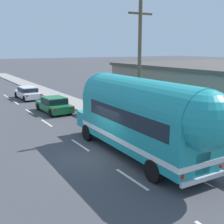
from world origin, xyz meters
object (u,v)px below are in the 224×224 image
Objects in this scene: utility_pole at (139,66)px; car_lead at (54,104)px; car_second at (28,92)px; painted_bus at (144,115)px.

car_lead is (-2.79, 8.77, -3.69)m from utility_pole.
car_second is at bearing 99.67° from utility_pole.
utility_pole is 0.77× the size of painted_bus.
painted_bus reaches higher than car_lead.
car_lead is at bearing 107.62° from utility_pole.
car_lead is at bearing 90.08° from painted_bus.
utility_pole reaches higher than painted_bus.
car_second is at bearing 90.32° from painted_bus.
car_second is (-0.12, 21.17, -1.56)m from painted_bus.
utility_pole is 1.81× the size of car_second.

